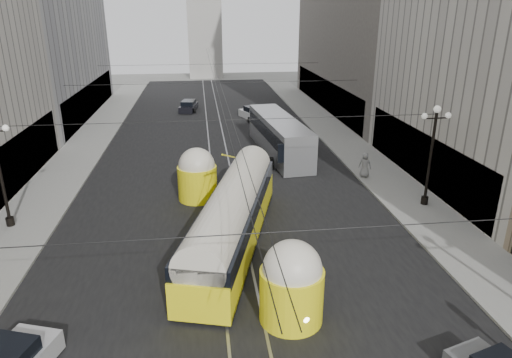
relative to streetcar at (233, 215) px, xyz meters
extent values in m
cube|color=black|center=(-0.03, 18.08, -1.74)|extent=(20.00, 85.00, 0.02)
cube|color=gray|center=(-12.03, 21.58, -1.67)|extent=(4.00, 72.00, 0.15)
cube|color=gray|center=(11.97, 21.58, -1.67)|extent=(4.00, 72.00, 0.15)
cube|color=gray|center=(-0.78, 18.08, -1.74)|extent=(0.12, 85.00, 0.04)
cube|color=gray|center=(0.72, 18.08, -1.74)|extent=(0.12, 85.00, 0.04)
cube|color=black|center=(-14.08, 9.58, 0.26)|extent=(0.10, 18.00, 3.60)
cube|color=black|center=(-14.08, 33.58, 0.26)|extent=(0.10, 25.20, 3.60)
cube|color=black|center=(14.02, 7.58, 0.26)|extent=(0.10, 18.00, 3.60)
cube|color=black|center=(14.02, 33.58, 0.26)|extent=(0.10, 28.80, 3.60)
cube|color=#B2AFA8|center=(-0.03, 65.58, 10.26)|extent=(6.00, 6.00, 24.00)
cylinder|color=black|center=(-12.63, 3.58, 1.41)|extent=(0.18, 0.18, 6.00)
cylinder|color=black|center=(-12.63, 3.58, -1.34)|extent=(0.44, 0.44, 0.50)
sphere|color=white|center=(-11.88, 3.58, 4.16)|extent=(0.36, 0.36, 0.36)
cylinder|color=black|center=(12.57, 3.58, 1.41)|extent=(0.18, 0.18, 6.00)
cylinder|color=black|center=(12.57, 3.58, -1.34)|extent=(0.44, 0.44, 0.50)
cylinder|color=black|center=(12.57, 3.58, 4.01)|extent=(1.60, 0.08, 0.08)
sphere|color=white|center=(12.57, 3.58, 4.56)|extent=(0.44, 0.44, 0.44)
sphere|color=white|center=(11.82, 3.58, 4.16)|extent=(0.36, 0.36, 0.36)
sphere|color=white|center=(13.32, 3.58, 4.16)|extent=(0.36, 0.36, 0.36)
cylinder|color=black|center=(-0.03, -10.42, 4.26)|extent=(25.00, 0.03, 0.03)
cylinder|color=black|center=(-0.03, 3.58, 4.26)|extent=(25.00, 0.03, 0.03)
cylinder|color=black|center=(-0.03, 17.58, 4.26)|extent=(25.00, 0.03, 0.03)
cylinder|color=black|center=(-0.03, 31.58, 4.26)|extent=(25.00, 0.03, 0.03)
cylinder|color=black|center=(-0.03, 21.58, 4.06)|extent=(0.03, 72.00, 0.03)
cylinder|color=black|center=(0.37, 21.58, 4.06)|extent=(0.03, 72.00, 0.03)
cube|color=#FFF116|center=(0.00, 0.00, -0.70)|extent=(6.22, 14.03, 1.68)
cube|color=black|center=(0.00, 0.00, -1.49)|extent=(6.11, 13.63, 0.30)
cube|color=black|center=(0.00, 0.00, 0.39)|extent=(6.19, 13.84, 0.84)
cylinder|color=silver|center=(0.00, 0.00, 0.68)|extent=(5.88, 13.75, 2.28)
cylinder|color=#FFF116|center=(1.85, -6.57, -0.60)|extent=(2.57, 2.57, 2.28)
sphere|color=silver|center=(1.85, -6.57, 0.59)|extent=(2.37, 2.37, 2.37)
cylinder|color=#FFF116|center=(-1.85, 6.57, -0.60)|extent=(2.57, 2.57, 2.28)
sphere|color=silver|center=(-1.85, 6.57, 0.59)|extent=(2.37, 2.37, 2.37)
sphere|color=#FFF2BF|center=(2.16, -7.68, -0.90)|extent=(0.36, 0.36, 0.36)
cube|color=#A7A9AD|center=(5.21, 15.94, -0.13)|extent=(3.76, 12.62, 3.11)
cube|color=black|center=(5.21, 15.94, 0.38)|extent=(3.74, 12.19, 1.14)
cube|color=black|center=(5.21, 9.77, 0.23)|extent=(2.38, 0.33, 1.45)
cylinder|color=black|center=(3.91, 11.77, -1.22)|extent=(0.30, 1.04, 1.04)
cylinder|color=black|center=(6.50, 11.77, -1.22)|extent=(0.30, 1.04, 1.04)
cylinder|color=black|center=(3.91, 20.10, -1.22)|extent=(0.30, 1.04, 1.04)
cylinder|color=black|center=(6.50, 20.10, -1.22)|extent=(0.30, 1.04, 1.04)
cylinder|color=black|center=(-7.58, -7.55, -1.43)|extent=(0.22, 0.63, 0.63)
cube|color=white|center=(4.71, 29.26, -1.26)|extent=(3.42, 4.92, 0.81)
cube|color=black|center=(4.71, 29.26, -0.68)|extent=(2.46, 2.94, 0.76)
cylinder|color=black|center=(3.87, 27.71, -1.42)|extent=(0.22, 0.65, 0.65)
cylinder|color=black|center=(5.55, 27.71, -1.42)|extent=(0.22, 0.65, 0.65)
cylinder|color=black|center=(3.87, 30.81, -1.42)|extent=(0.22, 0.65, 0.65)
cylinder|color=black|center=(5.55, 30.81, -1.42)|extent=(0.22, 0.65, 0.65)
cube|color=black|center=(-2.87, 34.85, -1.30)|extent=(2.42, 4.38, 0.73)
cube|color=black|center=(-2.87, 34.85, -0.78)|extent=(1.88, 2.51, 0.69)
cylinder|color=black|center=(-3.63, 33.44, -1.45)|extent=(0.22, 0.59, 0.59)
cylinder|color=black|center=(-2.10, 33.44, -1.45)|extent=(0.22, 0.59, 0.59)
cylinder|color=black|center=(-3.63, 36.25, -1.45)|extent=(0.22, 0.59, 0.59)
cylinder|color=black|center=(-2.10, 36.25, -1.45)|extent=(0.22, 0.59, 0.59)
imported|color=gray|center=(10.47, 8.95, -0.67)|extent=(1.04, 0.85, 1.85)
camera|label=1|loc=(-1.47, -21.75, 10.16)|focal=32.00mm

